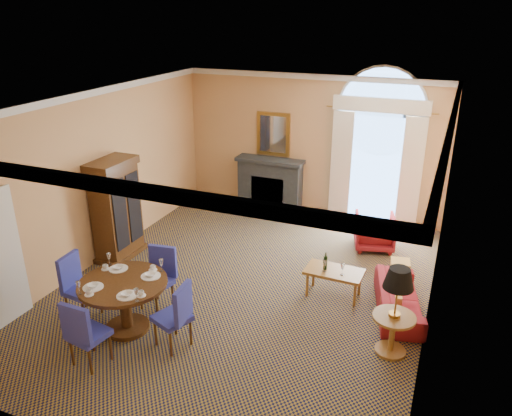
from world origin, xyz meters
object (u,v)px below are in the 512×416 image
at_px(armchair, 374,231).
at_px(side_table, 396,300).
at_px(coffee_table, 334,273).
at_px(armoire, 116,211).
at_px(sofa, 399,297).
at_px(dining_table, 124,295).

bearing_deg(armchair, side_table, 89.17).
height_order(armchair, coffee_table, coffee_table).
relative_size(armoire, coffee_table, 2.02).
height_order(armoire, side_table, armoire).
xyz_separation_m(armoire, sofa, (5.27, 0.11, -0.70)).
xyz_separation_m(sofa, coffee_table, (-1.08, 0.04, 0.20)).
bearing_deg(armchair, sofa, 94.74).
bearing_deg(coffee_table, armchair, 83.06).
distance_m(armchair, coffee_table, 2.12).
distance_m(armoire, sofa, 5.32).
bearing_deg(side_table, sofa, 92.62).
height_order(armoire, dining_table, armoire).
distance_m(coffee_table, side_table, 1.65).
bearing_deg(armchair, armoire, 11.47).
height_order(dining_table, sofa, dining_table).
bearing_deg(side_table, coffee_table, 134.86).
relative_size(armoire, sofa, 1.18).
xyz_separation_m(coffee_table, side_table, (1.13, -1.13, 0.41)).
relative_size(dining_table, coffee_table, 1.35).
distance_m(armoire, armchair, 5.07).
distance_m(armoire, side_table, 5.41).
relative_size(sofa, coffee_table, 1.72).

